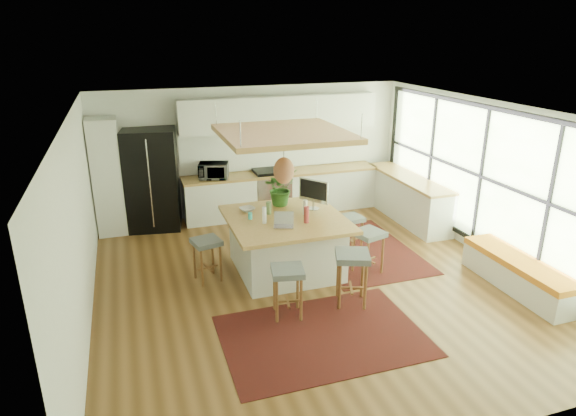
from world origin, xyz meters
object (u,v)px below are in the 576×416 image
object	(u,v)px
stool_right_back	(350,232)
microwave	(214,169)
fridge	(152,183)
stool_near_right	(351,281)
stool_right_front	(368,253)
stool_left_side	(207,259)
island	(286,244)
laptop	(284,219)
monitor	(314,194)
stool_near_left	(288,293)
island_plant	(280,191)

from	to	relation	value
stool_right_back	microwave	distance (m)	3.12
fridge	stool_near_right	distance (m)	4.71
stool_right_front	stool_left_side	xyz separation A→B (m)	(-2.53, 0.56, 0.00)
island	laptop	bearing A→B (deg)	-112.53
fridge	monitor	distance (m)	3.46
stool_near_left	stool_right_back	distance (m)	2.45
stool_left_side	laptop	distance (m)	1.40
stool_right_front	laptop	size ratio (longest dim) A/B	2.28
fridge	stool_near_left	distance (m)	4.30
island	stool_near_right	bearing A→B (deg)	-66.89
stool_near_left	stool_right_back	bearing A→B (deg)	44.51
stool_left_side	monitor	size ratio (longest dim) A/B	1.23
stool_left_side	stool_right_back	bearing A→B (deg)	6.72
stool_near_right	island_plant	bearing A→B (deg)	103.26
stool_near_right	stool_right_front	distance (m)	1.05
stool_near_left	laptop	world-z (taller)	laptop
island	monitor	bearing A→B (deg)	22.41
stool_right_back	island_plant	xyz separation A→B (m)	(-1.22, 0.27, 0.81)
stool_left_side	microwave	bearing A→B (deg)	76.83
stool_near_right	stool_right_back	world-z (taller)	stool_near_right
stool_near_left	microwave	size ratio (longest dim) A/B	1.25
stool_right_front	stool_left_side	size ratio (longest dim) A/B	1.05
stool_right_front	monitor	xyz separation A→B (m)	(-0.67, 0.75, 0.83)
laptop	monitor	bearing A→B (deg)	59.76
stool_right_back	microwave	xyz separation A→B (m)	(-2.02, 2.25, 0.77)
island	monitor	xyz separation A→B (m)	(0.56, 0.23, 0.72)
stool_near_left	island_plant	bearing A→B (deg)	75.33
microwave	fridge	bearing A→B (deg)	-165.99
stool_left_side	island_plant	size ratio (longest dim) A/B	1.15
stool_near_right	stool_right_back	distance (m)	1.85
stool_near_left	stool_left_side	distance (m)	1.65
monitor	island	bearing A→B (deg)	-103.50
monitor	microwave	bearing A→B (deg)	171.97
microwave	island_plant	size ratio (longest dim) A/B	0.96
laptop	stool_near_right	bearing A→B (deg)	-33.22
island	stool_right_front	bearing A→B (deg)	-22.62
stool_right_front	stool_left_side	bearing A→B (deg)	167.39
stool_near_right	microwave	distance (m)	4.19
monitor	island_plant	xyz separation A→B (m)	(-0.46, 0.40, -0.02)
stool_near_right	microwave	size ratio (longest dim) A/B	1.37
fridge	stool_right_back	bearing A→B (deg)	-26.33
island	laptop	world-z (taller)	laptop
stool_right_front	microwave	bearing A→B (deg)	121.73
stool_right_back	microwave	world-z (taller)	microwave
stool_near_right	laptop	world-z (taller)	laptop
island_plant	stool_near_right	bearing A→B (deg)	-76.74
fridge	island_plant	world-z (taller)	fridge
stool_near_right	stool_right_back	bearing A→B (deg)	65.57
fridge	stool_near_right	world-z (taller)	fridge
stool_near_left	microwave	bearing A→B (deg)	93.98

